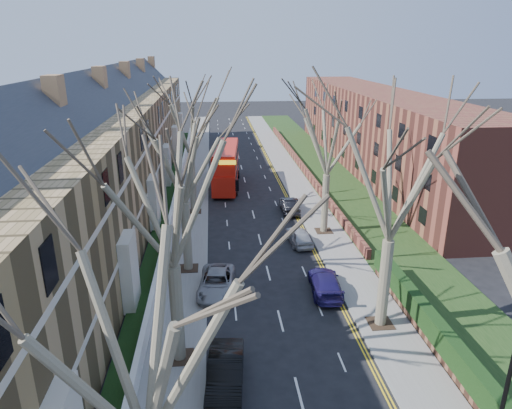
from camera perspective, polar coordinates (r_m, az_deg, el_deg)
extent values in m
cube|color=slate|center=(55.15, -7.68, 2.98)|extent=(3.00, 102.00, 0.12)
cube|color=slate|center=(55.94, 4.71, 3.33)|extent=(3.00, 102.00, 0.12)
cube|color=olive|center=(47.22, -17.81, 5.65)|extent=(9.00, 78.00, 10.00)
cube|color=#2D3037|center=(46.27, -18.58, 12.88)|extent=(4.67, 78.00, 4.67)
cube|color=beige|center=(46.82, -12.29, 4.13)|extent=(0.12, 78.00, 0.35)
cube|color=beige|center=(46.06, -12.60, 8.34)|extent=(0.12, 78.00, 0.35)
cube|color=brown|center=(61.60, 14.91, 8.95)|extent=(8.00, 54.00, 10.00)
cube|color=brown|center=(59.91, 5.67, 4.88)|extent=(0.35, 54.00, 0.90)
cube|color=brown|center=(24.63, 25.04, -20.31)|extent=(0.40, 24.00, 0.60)
cube|color=black|center=(24.09, 25.35, -18.64)|extent=(0.70, 24.00, 1.20)
cube|color=white|center=(47.46, -10.01, 0.86)|extent=(0.30, 78.00, 1.00)
cube|color=black|center=(56.86, 9.19, 3.50)|extent=(6.00, 102.00, 0.06)
cylinder|color=#6D654E|center=(23.70, -9.85, -13.31)|extent=(0.64, 0.64, 5.25)
cube|color=#2D2116|center=(25.19, -9.49, -18.32)|extent=(1.40, 1.40, 0.05)
cylinder|color=#6D654E|center=(32.59, -8.65, -3.95)|extent=(0.64, 0.64, 5.07)
cube|color=#2D2116|center=(33.66, -8.43, -7.90)|extent=(1.40, 1.40, 0.05)
cylinder|color=#6D654E|center=(43.84, -7.90, 2.34)|extent=(0.60, 0.60, 5.25)
cube|color=#2D2116|center=(44.67, -7.75, -0.86)|extent=(1.40, 1.40, 0.05)
cylinder|color=#6D654E|center=(26.98, 15.73, -9.47)|extent=(0.64, 0.64, 5.25)
cube|color=#2D2116|center=(28.30, 15.24, -14.12)|extent=(1.40, 1.40, 0.05)
cylinder|color=#6D654E|center=(39.24, 8.64, 0.13)|extent=(0.60, 0.60, 5.07)
cube|color=#2D2116|center=(40.13, 8.46, -3.27)|extent=(1.40, 1.40, 0.05)
cube|color=red|center=(52.33, -3.74, 3.80)|extent=(3.44, 11.11, 2.19)
cube|color=red|center=(51.81, -3.79, 6.02)|extent=(3.39, 10.56, 1.99)
cube|color=black|center=(52.21, -3.75, 4.27)|extent=(3.38, 10.24, 0.89)
cube|color=black|center=(51.79, -3.79, 6.13)|extent=(3.36, 10.02, 0.89)
imported|color=black|center=(22.98, -3.84, -20.29)|extent=(2.04, 4.83, 1.55)
imported|color=gray|center=(30.40, -4.95, -9.74)|extent=(2.76, 5.11, 1.36)
imported|color=navy|center=(30.65, 8.65, -9.65)|extent=(2.29, 4.83, 1.36)
imported|color=#9D9FA6|center=(37.47, 5.39, -3.93)|extent=(1.99, 4.11, 1.35)
imported|color=black|center=(44.39, 4.20, -0.08)|extent=(1.55, 4.33, 1.42)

